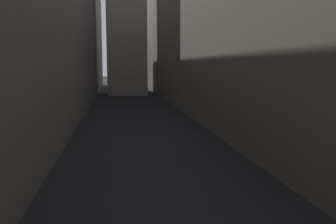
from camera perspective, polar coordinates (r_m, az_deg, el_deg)
ground_plane at (r=43.02m, az=-5.53°, el=0.26°), size 264.00×264.00×0.00m
building_block_left at (r=45.92m, az=-20.68°, el=13.81°), size 11.87×108.00×21.64m
building_block_right at (r=47.60m, az=11.05°, el=14.43°), size 15.82×108.00×22.50m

